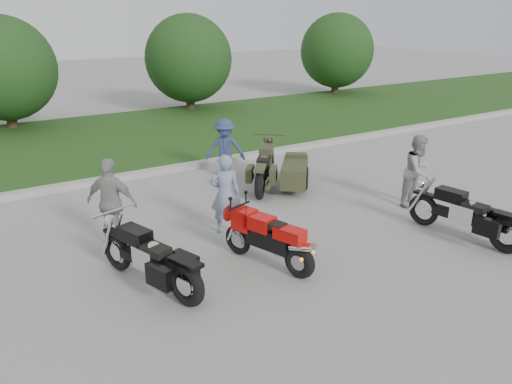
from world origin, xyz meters
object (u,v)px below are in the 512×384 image
cruiser_right (469,217)px  person_denim (225,149)px  person_grey (418,171)px  person_back (112,203)px  person_stripe (225,194)px  sportbike_red (269,238)px  cruiser_left (153,262)px  cruiser_sidecar (282,171)px

cruiser_right → person_denim: size_ratio=1.50×
person_grey → person_back: bearing=152.9°
cruiser_right → person_stripe: person_stripe is taller
sportbike_red → person_back: person_back is taller
cruiser_right → person_stripe: size_ratio=1.47×
person_grey → person_denim: size_ratio=1.03×
sportbike_red → person_stripe: person_stripe is taller
cruiser_left → cruiser_sidecar: (4.32, 2.78, -0.02)m
person_grey → cruiser_right: bearing=-121.3°
person_back → cruiser_right: bearing=-164.7°
person_grey → person_denim: (-2.70, 3.89, -0.02)m
cruiser_right → person_grey: person_grey is taller
cruiser_right → person_back: 6.62m
sportbike_red → cruiser_right: 3.92m
cruiser_left → person_back: 1.90m
cruiser_left → person_grey: bearing=-15.4°
cruiser_left → person_back: size_ratio=1.37×
sportbike_red → cruiser_left: bearing=151.3°
person_stripe → person_grey: person_grey is taller
cruiser_sidecar → person_back: size_ratio=1.35×
cruiser_sidecar → person_grey: size_ratio=1.41×
cruiser_sidecar → person_stripe: size_ratio=1.42×
cruiser_right → person_denim: (-2.13, 5.65, 0.32)m
cruiser_sidecar → person_back: (-4.37, -0.92, 0.39)m
sportbike_red → person_denim: size_ratio=1.18×
cruiser_right → cruiser_sidecar: (-1.36, 4.21, -0.02)m
cruiser_sidecar → person_back: person_back is taller
person_grey → cruiser_sidecar: bearing=114.7°
cruiser_sidecar → person_denim: person_denim is taller
cruiser_right → cruiser_sidecar: 4.42m
cruiser_right → person_stripe: (-3.72, 2.71, 0.33)m
cruiser_sidecar → sportbike_red: bearing=-88.1°
person_grey → person_back: size_ratio=0.96×
person_stripe → person_grey: (4.29, -0.95, 0.01)m
cruiser_left → person_grey: (6.24, 0.34, 0.33)m
sportbike_red → cruiser_right: size_ratio=0.79×
cruiser_sidecar → person_denim: 1.67m
cruiser_right → person_back: person_back is taller
sportbike_red → person_denim: person_denim is taller
cruiser_left → cruiser_right: 5.85m
cruiser_left → person_stripe: bearing=14.8°
sportbike_red → person_denim: bearing=51.5°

